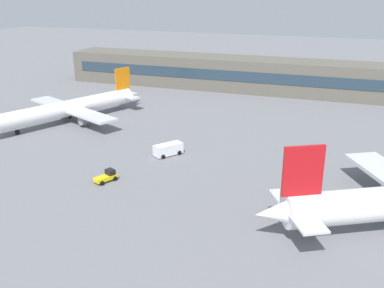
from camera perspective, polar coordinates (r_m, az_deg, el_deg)
name	(u,v)px	position (r m, az deg, el deg)	size (l,w,h in m)	color
ground_plane	(210,163)	(75.73, 2.26, -2.41)	(400.00, 400.00, 0.00)	slate
terminal_building	(270,76)	(127.02, 10.00, 8.59)	(119.40, 12.13, 9.00)	#5B564C
airplane_mid	(66,109)	(100.66, -15.79, 4.34)	(27.28, 37.86, 9.95)	white
baggage_tug_yellow	(107,176)	(69.74, -10.84, -4.08)	(2.96, 3.90, 1.75)	yellow
service_van_white	(168,149)	(78.72, -3.06, -0.67)	(4.62, 5.41, 2.08)	white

